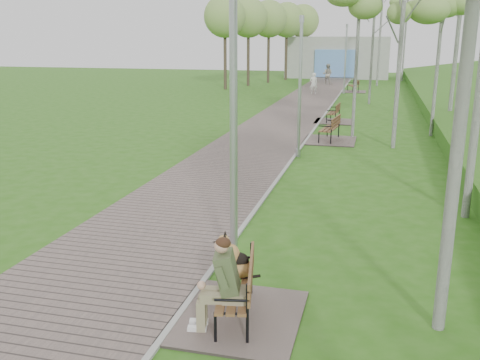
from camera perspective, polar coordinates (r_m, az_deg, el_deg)
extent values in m
cube|color=#645650|center=(26.96, 4.85, 6.46)|extent=(3.50, 67.00, 0.04)
cube|color=#999993|center=(26.73, 8.57, 6.28)|extent=(0.10, 67.00, 0.05)
cube|color=#9E9E99|center=(55.98, 10.39, 12.77)|extent=(10.00, 5.00, 4.00)
cube|color=#5E8ED2|center=(53.41, 10.14, 12.14)|extent=(4.00, 0.20, 2.60)
cube|color=#645650|center=(8.18, -0.27, -14.37)|extent=(1.85, 2.06, 0.04)
cube|color=brown|center=(7.98, -0.63, -11.56)|extent=(0.75, 1.60, 0.04)
cube|color=brown|center=(7.85, 1.19, -9.79)|extent=(0.34, 1.52, 0.34)
cube|color=#645650|center=(21.64, 9.55, 4.17)|extent=(2.01, 2.23, 0.04)
cube|color=brown|center=(21.56, 9.47, 5.44)|extent=(0.69, 1.72, 0.04)
cube|color=brown|center=(21.46, 10.21, 6.17)|extent=(0.23, 1.67, 0.37)
cube|color=#645650|center=(26.60, 9.95, 6.17)|extent=(1.78, 1.98, 0.04)
cube|color=brown|center=(26.54, 9.89, 7.08)|extent=(0.53, 1.50, 0.04)
cube|color=brown|center=(26.47, 10.43, 7.62)|extent=(0.12, 1.48, 0.33)
cube|color=#645650|center=(41.45, 11.99, 9.20)|extent=(1.82, 2.03, 0.04)
cube|color=brown|center=(41.41, 11.96, 9.81)|extent=(0.91, 1.59, 0.04)
cube|color=brown|center=(41.45, 12.31, 10.17)|extent=(0.52, 1.45, 0.33)
cylinder|color=#A4A7AD|center=(9.56, -0.64, -8.84)|extent=(0.22, 0.22, 0.33)
cylinder|color=#A4A7AD|center=(8.83, -0.69, 6.58)|extent=(0.13, 0.13, 5.47)
cylinder|color=#A4A7AD|center=(18.63, 6.21, 2.91)|extent=(0.18, 0.18, 0.27)
cylinder|color=#A4A7AD|center=(18.31, 6.40, 9.45)|extent=(0.11, 0.11, 4.54)
cylinder|color=#A4A7AD|center=(18.23, 6.62, 16.71)|extent=(0.16, 0.16, 0.23)
cylinder|color=#A4A7AD|center=(40.18, 11.01, 9.25)|extent=(0.19, 0.19, 0.28)
cylinder|color=#A4A7AD|center=(40.03, 11.17, 12.41)|extent=(0.11, 0.11, 4.72)
cylinder|color=#A4A7AD|center=(40.00, 11.36, 15.85)|extent=(0.17, 0.17, 0.24)
imported|color=white|center=(39.20, 7.85, 10.16)|extent=(0.63, 0.49, 1.52)
imported|color=#9F9A8B|center=(47.39, 9.31, 11.07)|extent=(0.94, 0.78, 1.76)
cylinder|color=silver|center=(7.41, 23.31, 14.20)|extent=(0.20, 0.20, 8.16)
cylinder|color=silver|center=(20.44, 16.72, 13.01)|extent=(0.15, 0.15, 7.04)
cylinder|color=silver|center=(25.40, 22.29, 14.92)|extent=(0.20, 0.20, 8.88)
cylinder|color=silver|center=(22.16, 12.35, 12.98)|extent=(0.16, 0.16, 6.71)
cylinder|color=silver|center=(23.49, 20.48, 13.29)|extent=(0.17, 0.17, 7.36)
cylinder|color=silver|center=(33.95, 13.97, 14.00)|extent=(0.15, 0.15, 7.29)
ellipsoid|color=#82A650|center=(34.00, 14.23, 17.92)|extent=(2.21, 2.21, 3.21)
cylinder|color=silver|center=(46.76, 14.73, 14.91)|extent=(0.17, 0.17, 8.56)
cylinder|color=silver|center=(52.85, 17.25, 15.01)|extent=(0.16, 0.16, 9.13)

